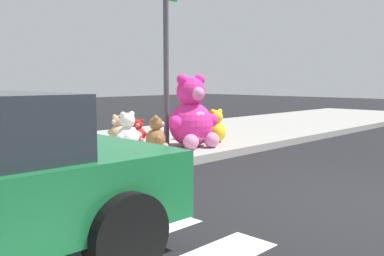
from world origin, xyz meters
TOP-DOWN VIEW (x-y plane):
  - ground_plane at (0.00, 0.00)m, footprint 60.00×60.00m
  - sidewalk at (0.00, 5.20)m, footprint 28.00×4.40m
  - sign_pole at (1.00, 4.40)m, footprint 0.56×0.11m
  - plush_pink_large at (1.14, 3.81)m, footprint 1.07×0.99m
  - plush_teal at (1.83, 4.63)m, footprint 0.40×0.41m
  - plush_red at (0.82, 5.08)m, footprint 0.35×0.35m
  - plush_yellow at (1.94, 3.90)m, footprint 0.54×0.48m
  - plush_brown at (0.44, 4.05)m, footprint 0.46×0.45m
  - plush_white at (0.07, 4.44)m, footprint 0.55×0.48m
  - plush_tan at (0.46, 5.35)m, footprint 0.41×0.44m

SIDE VIEW (x-z plane):
  - ground_plane at x=0.00m, z-range 0.00..0.00m
  - sidewalk at x=0.00m, z-range 0.00..0.15m
  - plush_red at x=0.82m, z-range 0.10..0.59m
  - plush_teal at x=1.83m, z-range 0.09..0.66m
  - plush_tan at x=0.46m, z-range 0.09..0.68m
  - plush_brown at x=0.44m, z-range 0.09..0.73m
  - plush_yellow at x=1.94m, z-range 0.08..0.78m
  - plush_white at x=0.07m, z-range 0.08..0.79m
  - plush_pink_large at x=1.14m, z-range 0.01..1.42m
  - sign_pole at x=1.00m, z-range 0.25..3.45m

